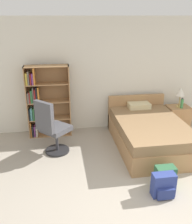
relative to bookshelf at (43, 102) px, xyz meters
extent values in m
plane|color=#A39989|center=(1.68, -2.96, -0.80)|extent=(14.00, 14.00, 0.00)
cube|color=silver|center=(1.68, 0.27, 0.50)|extent=(9.00, 0.06, 2.60)
cube|color=#AD7F51|center=(-0.34, -0.01, 0.00)|extent=(0.02, 0.30, 1.62)
cube|color=#AD7F51|center=(0.59, -0.01, 0.00)|extent=(0.02, 0.30, 1.62)
cube|color=#936C45|center=(0.12, 0.14, 0.00)|extent=(0.95, 0.01, 1.62)
cube|color=#AD7F51|center=(0.12, -0.01, -0.79)|extent=(0.91, 0.29, 0.02)
cube|color=orange|center=(-0.31, -0.07, -0.62)|extent=(0.02, 0.17, 0.34)
cube|color=black|center=(-0.27, -0.05, -0.65)|extent=(0.04, 0.21, 0.26)
cube|color=#7A387F|center=(-0.23, -0.06, -0.66)|extent=(0.03, 0.19, 0.25)
cube|color=beige|center=(-0.19, -0.04, -0.67)|extent=(0.04, 0.22, 0.24)
cube|color=#AD7F51|center=(0.12, -0.01, -0.39)|extent=(0.91, 0.29, 0.02)
cube|color=black|center=(-0.31, -0.06, -0.26)|extent=(0.02, 0.18, 0.25)
cube|color=teal|center=(-0.27, -0.05, -0.24)|extent=(0.04, 0.19, 0.28)
cube|color=#2D6638|center=(-0.22, -0.06, -0.25)|extent=(0.03, 0.18, 0.26)
cube|color=#2D6638|center=(-0.17, -0.03, -0.25)|extent=(0.04, 0.24, 0.26)
cube|color=#7A387F|center=(-0.13, -0.04, -0.24)|extent=(0.04, 0.22, 0.28)
cube|color=#7A387F|center=(-0.08, -0.05, -0.26)|extent=(0.04, 0.19, 0.25)
cube|color=gold|center=(-0.04, -0.05, -0.24)|extent=(0.03, 0.21, 0.27)
cube|color=navy|center=(0.00, -0.05, -0.25)|extent=(0.02, 0.21, 0.26)
cube|color=#AD7F51|center=(0.12, -0.01, 0.01)|extent=(0.91, 0.29, 0.02)
cube|color=#665B51|center=(-0.30, -0.06, 0.14)|extent=(0.04, 0.18, 0.23)
cube|color=maroon|center=(-0.27, -0.04, 0.14)|extent=(0.02, 0.22, 0.24)
cube|color=#2D6638|center=(-0.23, -0.04, 0.16)|extent=(0.04, 0.22, 0.28)
cube|color=#665B51|center=(-0.19, -0.05, 0.19)|extent=(0.02, 0.20, 0.34)
cube|color=maroon|center=(-0.16, -0.06, 0.17)|extent=(0.03, 0.18, 0.30)
cube|color=black|center=(-0.12, -0.07, 0.19)|extent=(0.03, 0.17, 0.34)
cube|color=orange|center=(-0.08, -0.06, 0.19)|extent=(0.03, 0.18, 0.34)
cube|color=#AD7F51|center=(0.12, -0.01, 0.42)|extent=(0.91, 0.29, 0.02)
cube|color=gold|center=(-0.30, -0.06, 0.55)|extent=(0.04, 0.18, 0.25)
cube|color=#665B51|center=(-0.26, -0.06, 0.57)|extent=(0.03, 0.18, 0.29)
cube|color=maroon|center=(-0.22, -0.04, 0.54)|extent=(0.02, 0.22, 0.23)
cube|color=#7A387F|center=(-0.18, -0.04, 0.55)|extent=(0.03, 0.21, 0.24)
cube|color=orange|center=(-0.14, -0.04, 0.60)|extent=(0.03, 0.21, 0.35)
cube|color=#AD7F51|center=(0.12, -0.01, 0.80)|extent=(0.95, 0.30, 0.02)
cube|color=#AD7F51|center=(2.19, -0.89, -0.62)|extent=(1.36, 2.08, 0.37)
cube|color=olive|center=(2.19, -0.89, -0.33)|extent=(1.33, 2.03, 0.21)
cube|color=#AD7F51|center=(2.19, 0.11, -0.39)|extent=(1.36, 0.08, 0.83)
cube|color=beige|center=(2.19, -0.10, -0.16)|extent=(0.50, 0.30, 0.12)
cylinder|color=#232326|center=(0.26, -0.82, -0.78)|extent=(0.49, 0.49, 0.04)
cylinder|color=#333338|center=(0.26, -0.82, -0.55)|extent=(0.06, 0.06, 0.42)
cube|color=#4C4C51|center=(0.26, -0.82, -0.29)|extent=(0.68, 0.68, 0.10)
cube|color=#4C4C51|center=(0.07, -1.02, 0.05)|extent=(0.37, 0.37, 0.59)
cube|color=#AD7F51|center=(3.19, -0.08, -0.53)|extent=(0.53, 0.41, 0.55)
sphere|color=tan|center=(3.19, -0.30, -0.42)|extent=(0.02, 0.02, 0.02)
cylinder|color=tan|center=(3.19, -0.10, -0.24)|extent=(0.13, 0.13, 0.02)
cylinder|color=tan|center=(3.19, -0.10, -0.10)|extent=(0.02, 0.02, 0.26)
cone|color=silver|center=(3.19, -0.10, 0.13)|extent=(0.20, 0.20, 0.19)
cylinder|color=#3F8C4C|center=(3.21, -0.19, -0.14)|extent=(0.07, 0.07, 0.22)
cylinder|color=#2D2D33|center=(3.21, -0.19, -0.02)|extent=(0.04, 0.04, 0.02)
cube|color=#2D603D|center=(1.99, -2.19, -0.63)|extent=(0.32, 0.18, 0.35)
cube|color=#275234|center=(1.99, -2.31, -0.71)|extent=(0.24, 0.06, 0.16)
cube|color=navy|center=(1.86, -2.41, -0.61)|extent=(0.35, 0.17, 0.38)
cube|color=navy|center=(1.86, -2.52, -0.70)|extent=(0.27, 0.06, 0.17)
camera|label=1|loc=(0.37, -5.36, 1.80)|focal=40.00mm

